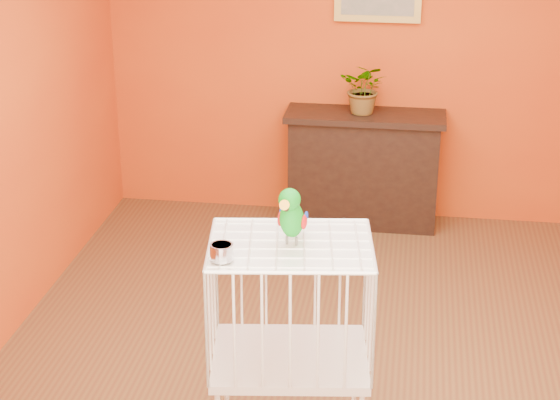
# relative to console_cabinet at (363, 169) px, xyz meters

# --- Properties ---
(ground) EXTENTS (4.50, 4.50, 0.00)m
(ground) POSITION_rel_console_cabinet_xyz_m (0.05, -2.04, -0.43)
(ground) COLOR brown
(ground) RESTS_ON ground
(room_shell) EXTENTS (4.50, 4.50, 4.50)m
(room_shell) POSITION_rel_console_cabinet_xyz_m (0.05, -2.04, 1.15)
(room_shell) COLOR #CD4F13
(room_shell) RESTS_ON ground
(console_cabinet) EXTENTS (1.17, 0.42, 0.86)m
(console_cabinet) POSITION_rel_console_cabinet_xyz_m (0.00, 0.00, 0.00)
(console_cabinet) COLOR black
(console_cabinet) RESTS_ON ground
(potted_plant) EXTENTS (0.41, 0.44, 0.29)m
(potted_plant) POSITION_rel_console_cabinet_xyz_m (-0.01, -0.06, 0.58)
(potted_plant) COLOR #26722D
(potted_plant) RESTS_ON console_cabinet
(birdcage) EXTENTS (0.78, 0.64, 1.11)m
(birdcage) POSITION_rel_console_cabinet_xyz_m (-0.16, -2.83, 0.14)
(birdcage) COLOR silver
(birdcage) RESTS_ON ground
(feed_cup) EXTENTS (0.10, 0.10, 0.07)m
(feed_cup) POSITION_rel_console_cabinet_xyz_m (-0.43, -3.04, 0.72)
(feed_cup) COLOR silver
(feed_cup) RESTS_ON birdcage
(parrot) EXTENTS (0.14, 0.25, 0.28)m
(parrot) POSITION_rel_console_cabinet_xyz_m (-0.16, -2.83, 0.82)
(parrot) COLOR #59544C
(parrot) RESTS_ON birdcage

